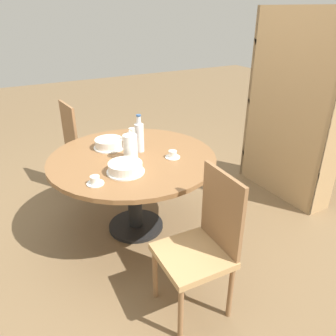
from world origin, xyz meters
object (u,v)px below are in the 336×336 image
(chair_b, at_px, (203,244))
(cup_c, at_px, (132,132))
(bookshelf, at_px, (290,117))
(coffee_pot, at_px, (130,146))
(cake_main, at_px, (125,168))
(cup_a, at_px, (95,181))
(cup_b, at_px, (173,155))
(chair_a, at_px, (83,145))
(water_bottle, at_px, (139,137))
(cake_second, at_px, (109,144))

(chair_b, xyz_separation_m, cup_c, (-1.49, 0.18, 0.24))
(bookshelf, bearing_deg, coffee_pot, 86.67)
(chair_b, relative_size, cup_c, 7.89)
(cake_main, bearing_deg, cup_c, 153.05)
(cup_a, distance_m, cup_b, 0.71)
(cup_c, bearing_deg, cup_b, 5.81)
(chair_a, distance_m, cake_main, 1.26)
(chair_a, height_order, cake_main, chair_a)
(chair_a, bearing_deg, water_bottle, -169.14)
(chair_b, xyz_separation_m, cake_second, (-1.27, -0.13, 0.25))
(cup_b, bearing_deg, chair_b, -17.07)
(cake_main, xyz_separation_m, cup_a, (0.06, -0.25, -0.01))
(water_bottle, distance_m, cake_second, 0.30)
(water_bottle, xyz_separation_m, cup_b, (0.26, 0.18, -0.11))
(cake_main, bearing_deg, water_bottle, 140.39)
(bookshelf, distance_m, cake_second, 1.82)
(cake_second, height_order, cup_a, cake_second)
(coffee_pot, bearing_deg, cup_a, -55.20)
(bookshelf, xyz_separation_m, cake_main, (0.11, -1.83, -0.09))
(coffee_pot, xyz_separation_m, water_bottle, (-0.11, 0.13, 0.02))
(water_bottle, distance_m, cup_b, 0.33)
(chair_b, xyz_separation_m, water_bottle, (-1.07, 0.07, 0.34))
(cup_a, height_order, cup_b, same)
(water_bottle, relative_size, cup_b, 2.63)
(water_bottle, relative_size, cake_second, 1.19)
(coffee_pot, height_order, water_bottle, water_bottle)
(cake_main, distance_m, cup_a, 0.26)
(chair_a, distance_m, water_bottle, 1.01)
(coffee_pot, distance_m, water_bottle, 0.18)
(bookshelf, bearing_deg, cake_second, 77.05)
(cup_a, bearing_deg, coffee_pot, 124.80)
(coffee_pot, distance_m, cake_second, 0.33)
(cake_second, distance_m, cup_a, 0.66)
(water_bottle, relative_size, cup_a, 2.63)
(chair_a, height_order, cake_second, chair_a)
(chair_a, height_order, water_bottle, water_bottle)
(cup_a, bearing_deg, cake_second, 151.57)
(coffee_pot, relative_size, cup_b, 1.99)
(coffee_pot, xyz_separation_m, cup_a, (0.27, -0.39, -0.09))
(bookshelf, distance_m, cup_a, 2.10)
(bookshelf, height_order, cake_main, bookshelf)
(chair_b, relative_size, water_bottle, 3.00)
(bookshelf, height_order, water_bottle, bookshelf)
(cake_second, relative_size, cup_c, 2.21)
(cake_second, bearing_deg, cup_a, -28.43)
(chair_a, distance_m, cake_second, 0.76)
(cup_b, bearing_deg, coffee_pot, -114.90)
(coffee_pot, height_order, cake_main, coffee_pot)
(cake_main, bearing_deg, cup_b, 98.00)
(coffee_pot, height_order, cup_a, coffee_pot)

